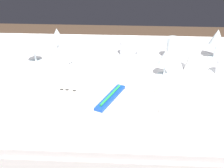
% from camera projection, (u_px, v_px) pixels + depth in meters
% --- Properties ---
extents(dining_table, '(1.80, 1.11, 0.74)m').
position_uv_depth(dining_table, '(117.00, 89.00, 1.49)').
color(dining_table, white).
rests_on(dining_table, ground).
extents(dinner_plate, '(0.27, 0.27, 0.02)m').
position_uv_depth(dinner_plate, '(110.00, 101.00, 1.23)').
color(dinner_plate, white).
rests_on(dinner_plate, dining_table).
extents(toothbrush_package, '(0.12, 0.21, 0.02)m').
position_uv_depth(toothbrush_package, '(110.00, 97.00, 1.22)').
color(toothbrush_package, blue).
rests_on(toothbrush_package, dinner_plate).
extents(fork_outer, '(0.03, 0.21, 0.00)m').
position_uv_depth(fork_outer, '(71.00, 98.00, 1.26)').
color(fork_outer, beige).
rests_on(fork_outer, dining_table).
extents(fork_inner, '(0.02, 0.22, 0.00)m').
position_uv_depth(fork_inner, '(65.00, 98.00, 1.26)').
color(fork_inner, beige).
rests_on(fork_inner, dining_table).
extents(fork_salad, '(0.02, 0.21, 0.00)m').
position_uv_depth(fork_salad, '(59.00, 97.00, 1.27)').
color(fork_salad, beige).
rests_on(fork_salad, dining_table).
extents(dinner_knife, '(0.02, 0.24, 0.00)m').
position_uv_depth(dinner_knife, '(151.00, 100.00, 1.25)').
color(dinner_knife, beige).
rests_on(dinner_knife, dining_table).
extents(spoon_soup, '(0.03, 0.23, 0.01)m').
position_uv_depth(spoon_soup, '(158.00, 98.00, 1.26)').
color(spoon_soup, beige).
rests_on(spoon_soup, dining_table).
extents(saucer_left, '(0.14, 0.14, 0.01)m').
position_uv_depth(saucer_left, '(127.00, 55.00, 1.64)').
color(saucer_left, white).
rests_on(saucer_left, dining_table).
extents(coffee_cup_left, '(0.11, 0.08, 0.07)m').
position_uv_depth(coffee_cup_left, '(128.00, 48.00, 1.62)').
color(coffee_cup_left, white).
rests_on(coffee_cup_left, saucer_left).
extents(saucer_right, '(0.13, 0.13, 0.01)m').
position_uv_depth(saucer_right, '(61.00, 65.00, 1.53)').
color(saucer_right, white).
rests_on(saucer_right, dining_table).
extents(coffee_cup_right, '(0.11, 0.09, 0.07)m').
position_uv_depth(coffee_cup_right, '(60.00, 58.00, 1.51)').
color(coffee_cup_right, white).
rests_on(coffee_cup_right, saucer_right).
extents(saucer_far, '(0.14, 0.14, 0.01)m').
position_uv_depth(saucer_far, '(222.00, 74.00, 1.44)').
color(saucer_far, white).
rests_on(saucer_far, dining_table).
extents(coffee_cup_far, '(0.10, 0.07, 0.07)m').
position_uv_depth(coffee_cup_far, '(224.00, 67.00, 1.42)').
color(coffee_cup_far, white).
rests_on(coffee_cup_far, saucer_far).
extents(wine_glass_centre, '(0.08, 0.08, 0.13)m').
position_uv_depth(wine_glass_centre, '(34.00, 46.00, 1.53)').
color(wine_glass_centre, silver).
rests_on(wine_glass_centre, dining_table).
extents(wine_glass_left, '(0.08, 0.08, 0.16)m').
position_uv_depth(wine_glass_left, '(217.00, 38.00, 1.57)').
color(wine_glass_left, silver).
rests_on(wine_glass_left, dining_table).
extents(wine_glass_right, '(0.07, 0.07, 0.13)m').
position_uv_depth(wine_glass_right, '(165.00, 58.00, 1.40)').
color(wine_glass_right, silver).
rests_on(wine_glass_right, dining_table).
extents(wine_glass_far, '(0.08, 0.08, 0.15)m').
position_uv_depth(wine_glass_far, '(57.00, 36.00, 1.60)').
color(wine_glass_far, silver).
rests_on(wine_glass_far, dining_table).
extents(drink_tumbler, '(0.07, 0.07, 0.12)m').
position_uv_depth(drink_tumbler, '(172.00, 50.00, 1.58)').
color(drink_tumbler, silver).
rests_on(drink_tumbler, dining_table).
extents(napkin_folded, '(0.07, 0.07, 0.16)m').
position_uv_depth(napkin_folded, '(193.00, 56.00, 1.45)').
color(napkin_folded, white).
rests_on(napkin_folded, dining_table).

